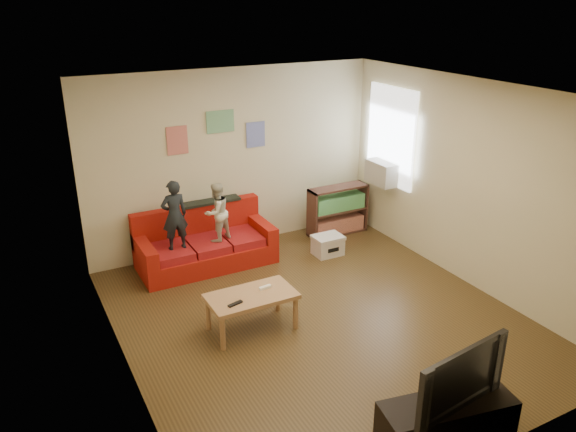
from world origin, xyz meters
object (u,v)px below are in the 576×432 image
sofa (205,245)px  tv_stand (446,423)px  file_box (328,245)px  bookshelf (338,213)px  child_a (174,215)px  child_b (217,212)px  coffee_table (251,299)px  television (452,374)px

sofa → tv_stand: sofa is taller
sofa → file_box: size_ratio=4.39×
tv_stand → bookshelf: bearing=79.5°
child_a → child_b: (0.60, 0.00, -0.07)m
child_b → bookshelf: 2.20m
child_b → coffee_table: (-0.27, -1.72, -0.43)m
child_a → child_b: child_a is taller
child_a → coffee_table: size_ratio=0.97×
coffee_table → tv_stand: bearing=-73.5°
child_a → television: 4.28m
child_b → bookshelf: child_b is taller
coffee_table → file_box: bearing=35.2°
child_b → sofa: bearing=-70.8°
child_a → coffee_table: bearing=100.5°
file_box → television: television is taller
coffee_table → television: (0.72, -2.43, 0.35)m
child_a → file_box: 2.33m
file_box → bookshelf: bearing=47.7°
child_b → television: bearing=73.6°
bookshelf → tv_stand: bearing=-111.2°
child_b → file_box: (1.57, -0.42, -0.67)m
child_b → bookshelf: bearing=162.6°
child_b → television: 4.18m
bookshelf → file_box: 0.86m
child_a → child_b: bearing=179.5°
coffee_table → tv_stand: coffee_table is taller
bookshelf → coffee_table: bearing=-141.4°
child_b → coffee_table: bearing=58.6°
sofa → child_b: size_ratio=2.27×
bookshelf → child_a: bearing=-175.9°
sofa → bookshelf: sofa is taller
child_b → coffee_table: size_ratio=0.84×
child_b → television: (0.45, -4.15, -0.09)m
file_box → television: (-1.12, -3.73, 0.58)m
child_a → television: bearing=103.7°
coffee_table → bookshelf: 3.08m
coffee_table → tv_stand: 2.54m
tv_stand → television: bearing=0.0°
coffee_table → sofa: bearing=86.4°
tv_stand → television: (0.00, 0.00, 0.51)m
file_box → coffee_table: bearing=-144.8°
sofa → file_box: sofa is taller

